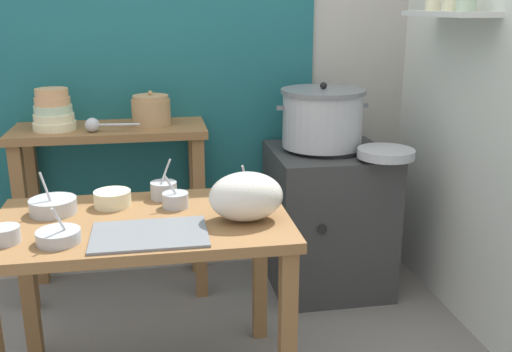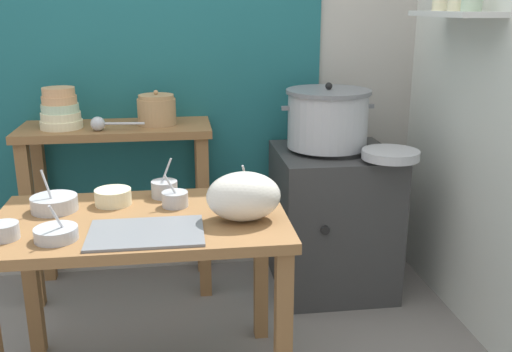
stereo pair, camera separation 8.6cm
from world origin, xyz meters
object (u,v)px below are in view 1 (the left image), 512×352
object	(u,v)px
ladle	(94,125)
prep_bowl_1	(58,236)
plastic_bag	(246,197)
prep_bowl_0	(53,205)
bowl_stack_enamel	(53,112)
prep_bowl_4	(244,188)
stove_block	(327,218)
steamer_pot	(322,118)
wide_pan	(386,153)
prep_table	(144,246)
serving_tray	(150,234)
back_shelf_table	(113,169)
prep_bowl_2	(5,234)
prep_bowl_3	(175,199)
prep_bowl_6	(112,198)
prep_bowl_5	(164,189)
clay_pot	(151,111)

from	to	relation	value
ladle	prep_bowl_1	world-z (taller)	ladle
plastic_bag	prep_bowl_0	world-z (taller)	plastic_bag
bowl_stack_enamel	prep_bowl_4	size ratio (longest dim) A/B	1.47
stove_block	steamer_pot	bearing A→B (deg)	153.38
ladle	wide_pan	world-z (taller)	ladle
bowl_stack_enamel	wide_pan	world-z (taller)	bowl_stack_enamel
steamer_pot	wide_pan	size ratio (longest dim) A/B	1.74
prep_table	serving_tray	xyz separation A→B (m)	(0.03, -0.17, 0.12)
steamer_pot	plastic_bag	bearing A→B (deg)	-122.44
prep_table	plastic_bag	distance (m)	0.44
plastic_bag	back_shelf_table	bearing A→B (deg)	119.95
serving_tray	prep_bowl_2	size ratio (longest dim) A/B	3.94
prep_bowl_3	prep_bowl_6	world-z (taller)	prep_bowl_3
plastic_bag	stove_block	bearing A→B (deg)	55.01
ladle	prep_bowl_4	world-z (taller)	ladle
steamer_pot	prep_bowl_5	distance (m)	1.00
wide_pan	prep_bowl_6	distance (m)	1.31
clay_pot	prep_bowl_1	world-z (taller)	clay_pot
prep_bowl_1	clay_pot	bearing A→B (deg)	73.01
stove_block	steamer_pot	xyz separation A→B (m)	(-0.04, 0.02, 0.55)
prep_table	prep_bowl_3	world-z (taller)	prep_bowl_3
stove_block	prep_bowl_5	size ratio (longest dim) A/B	4.77
steamer_pot	prep_bowl_4	xyz separation A→B (m)	(-0.50, -0.55, -0.18)
ladle	back_shelf_table	bearing A→B (deg)	62.65
ladle	serving_tray	xyz separation A→B (m)	(0.25, -0.92, -0.21)
back_shelf_table	wide_pan	distance (m)	1.38
bowl_stack_enamel	ladle	size ratio (longest dim) A/B	0.79
bowl_stack_enamel	prep_bowl_5	bearing A→B (deg)	-50.25
prep_bowl_4	prep_bowl_6	bearing A→B (deg)	-175.66
stove_block	plastic_bag	world-z (taller)	plastic_bag
prep_bowl_0	prep_bowl_5	bearing A→B (deg)	14.54
prep_bowl_0	prep_bowl_6	world-z (taller)	prep_bowl_0
back_shelf_table	bowl_stack_enamel	size ratio (longest dim) A/B	4.67
stove_block	bowl_stack_enamel	distance (m)	1.51
prep_bowl_2	prep_bowl_4	xyz separation A→B (m)	(0.87, 0.36, 0.00)
prep_bowl_3	prep_bowl_6	size ratio (longest dim) A/B	0.93
prep_bowl_0	bowl_stack_enamel	bearing A→B (deg)	96.77
clay_pot	wide_pan	distance (m)	1.19
prep_table	clay_pot	world-z (taller)	clay_pot
plastic_bag	prep_bowl_3	world-z (taller)	plastic_bag
plastic_bag	prep_bowl_6	world-z (taller)	plastic_bag
clay_pot	prep_bowl_0	distance (m)	0.87
plastic_bag	prep_bowl_5	bearing A→B (deg)	133.57
prep_bowl_5	prep_bowl_3	bearing A→B (deg)	-70.75
steamer_pot	ladle	bearing A→B (deg)	-179.66
prep_table	back_shelf_table	distance (m)	0.89
prep_bowl_5	stove_block	bearing A→B (deg)	30.26
prep_bowl_4	prep_bowl_3	bearing A→B (deg)	-161.23
clay_pot	prep_bowl_0	world-z (taller)	clay_pot
prep_table	stove_block	bearing A→B (deg)	37.75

